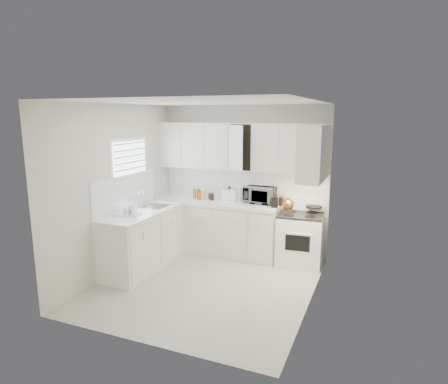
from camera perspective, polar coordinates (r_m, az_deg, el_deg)
The scene contains 35 objects.
floor at distance 5.81m, azimuth -2.69°, elevation -13.47°, with size 3.20×3.20×0.00m, color beige.
ceiling at distance 5.28m, azimuth -2.96°, elevation 13.10°, with size 3.20×3.20×0.00m, color white.
wall_back at distance 6.85m, azimuth 2.85°, elevation 1.78°, with size 3.00×3.00×0.00m, color beige.
wall_front at distance 4.05m, azimuth -12.48°, elevation -5.24°, with size 3.00×3.00×0.00m, color beige.
wall_left at distance 6.17m, azimuth -15.54°, elevation 0.31°, with size 3.20×3.20×0.00m, color beige.
wall_right at distance 4.96m, azimuth 13.08°, elevation -2.20°, with size 3.20×3.20×0.00m, color beige.
window_blinds at distance 6.40m, azimuth -13.61°, elevation 3.05°, with size 0.06×0.96×1.06m, color white, non-canonical shape.
lower_cabinets_back at distance 6.91m, azimuth -1.11°, elevation -5.36°, with size 2.22×0.60×0.90m, color beige, non-canonical shape.
lower_cabinets_left at distance 6.37m, azimuth -11.87°, elevation -7.09°, with size 0.60×1.60×0.90m, color beige, non-canonical shape.
countertop_back at distance 6.78m, azimuth -1.16°, elevation -1.54°, with size 2.24×0.64×0.05m, color silver.
countertop_left at distance 6.23m, azimuth -11.97°, elevation -2.95°, with size 0.64×1.62×0.05m, color silver.
backsplash_back at distance 6.86m, azimuth 2.82°, elevation 1.15°, with size 2.98×0.02×0.55m, color silver.
backsplash_left at distance 6.34m, azimuth -14.33°, elevation -0.04°, with size 0.02×1.60×0.55m, color silver.
upper_cabinets_back at distance 6.67m, azimuth 2.40°, elevation 3.26°, with size 3.00×0.33×0.80m, color beige, non-canonical shape.
upper_cabinets_right at distance 5.74m, azimuth 12.89°, elevation 1.67°, with size 0.33×0.90×0.80m, color beige, non-canonical shape.
sink at distance 6.48m, azimuth -10.30°, elevation -1.02°, with size 0.42×0.38×0.30m, color gray, non-canonical shape.
stove at distance 6.47m, azimuth 11.15°, elevation -5.86°, with size 0.71×0.58×1.09m, color white, non-canonical shape.
tea_kettle at distance 6.23m, azimuth 9.41°, elevation -1.69°, with size 0.24×0.20×0.22m, color brown, non-canonical shape.
frying_pan at distance 6.49m, azimuth 13.13°, elevation -2.07°, with size 0.26×0.44×0.04m, color black, non-canonical shape.
microwave at distance 6.63m, azimuth 5.32°, elevation -0.17°, with size 0.50×0.28×0.34m, color gray.
rice_cooker at distance 6.74m, azimuth 0.78°, elevation -0.26°, with size 0.26×0.26×0.26m, color white, non-canonical shape.
paper_towel at distance 6.78m, azimuth 2.38°, elevation -0.17°, with size 0.12×0.12×0.27m, color white.
utensil_crock at distance 6.33m, azimuth 7.49°, elevation -0.61°, with size 0.12×0.12×0.37m, color black, non-canonical shape.
dish_rack at distance 6.01m, azimuth -14.06°, elevation -2.37°, with size 0.36×0.27×0.20m, color white, non-canonical shape.
spice_left_0 at distance 7.07m, azimuth -4.17°, elevation -0.29°, with size 0.06×0.06×0.13m, color olive.
spice_left_1 at distance 6.96m, azimuth -3.94°, elevation -0.48°, with size 0.06×0.06×0.13m, color #317627.
spice_left_2 at distance 7.00m, azimuth -3.07°, elevation -0.39°, with size 0.06×0.06×0.13m, color #BA4F18.
spice_left_3 at distance 6.89m, azimuth -2.82°, elevation -0.57°, with size 0.06×0.06×0.13m, color gold.
spice_left_4 at distance 6.94m, azimuth -1.95°, elevation -0.48°, with size 0.06×0.06×0.13m, color #553618.
spice_left_5 at distance 6.83m, azimuth -1.68°, elevation -0.67°, with size 0.06×0.06×0.13m, color black.
sauce_right_0 at distance 6.60m, azimuth 7.18°, elevation -0.92°, with size 0.06×0.06×0.19m, color #BA4F18.
sauce_right_1 at distance 6.53m, azimuth 7.51°, elevation -1.06°, with size 0.06×0.06×0.19m, color gold.
sauce_right_2 at distance 6.57m, azimuth 8.10°, elevation -0.99°, with size 0.06×0.06×0.19m, color #553618.
sauce_right_3 at distance 6.50m, azimuth 8.44°, elevation -1.14°, with size 0.06×0.06×0.19m, color black.
sauce_right_4 at distance 6.55m, azimuth 9.04°, elevation -1.07°, with size 0.06×0.06×0.19m, color olive.
Camera 1 is at (2.24, -4.77, 2.44)m, focal length 31.00 mm.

